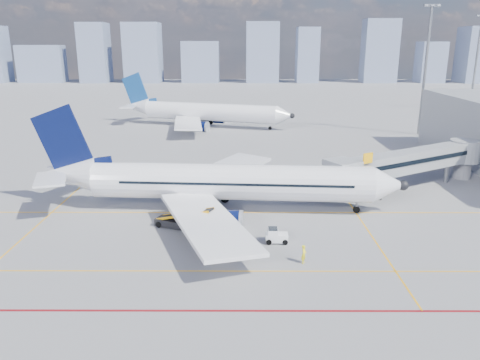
# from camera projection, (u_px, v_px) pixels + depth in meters

# --- Properties ---
(ground) EXTENTS (420.00, 420.00, 0.00)m
(ground) POSITION_uv_depth(u_px,v_px,m) (229.00, 242.00, 44.50)
(ground) COLOR gray
(ground) RESTS_ON ground
(apron_markings) EXTENTS (90.00, 35.12, 0.01)m
(apron_markings) POSITION_uv_depth(u_px,v_px,m) (221.00, 260.00, 40.75)
(apron_markings) COLOR #FFAC0D
(apron_markings) RESTS_ON ground
(jet_bridge) EXTENTS (23.55, 15.78, 6.30)m
(jet_bridge) POSITION_uv_depth(u_px,v_px,m) (416.00, 161.00, 59.61)
(jet_bridge) COLOR #93969B
(jet_bridge) RESTS_ON ground
(floodlight_mast_ne) EXTENTS (3.20, 0.61, 25.45)m
(floodlight_mast_ne) POSITION_uv_depth(u_px,v_px,m) (425.00, 67.00, 93.35)
(floodlight_mast_ne) COLOR gray
(floodlight_mast_ne) RESTS_ON ground
(floodlight_mast_far) EXTENTS (3.20, 0.61, 25.45)m
(floodlight_mast_far) POSITION_uv_depth(u_px,v_px,m) (476.00, 61.00, 126.86)
(floodlight_mast_far) COLOR gray
(floodlight_mast_far) RESTS_ON ground
(distant_skyline) EXTENTS (239.53, 15.39, 29.29)m
(distant_skyline) POSITION_uv_depth(u_px,v_px,m) (231.00, 55.00, 223.31)
(distant_skyline) COLOR gray
(distant_skyline) RESTS_ON ground
(main_aircraft) EXTENTS (41.59, 36.21, 12.13)m
(main_aircraft) POSITION_uv_depth(u_px,v_px,m) (216.00, 182.00, 52.24)
(main_aircraft) COLOR white
(main_aircraft) RESTS_ON ground
(second_aircraft) EXTENTS (40.28, 34.39, 12.05)m
(second_aircraft) POSITION_uv_depth(u_px,v_px,m) (203.00, 112.00, 105.71)
(second_aircraft) COLOR white
(second_aircraft) RESTS_ON ground
(baggage_tug) EXTENTS (2.12, 1.30, 1.45)m
(baggage_tug) POSITION_uv_depth(u_px,v_px,m) (276.00, 236.00, 44.13)
(baggage_tug) COLOR white
(baggage_tug) RESTS_ON ground
(cargo_dolly) EXTENTS (3.38, 1.61, 1.82)m
(cargo_dolly) POSITION_uv_depth(u_px,v_px,m) (225.00, 245.00, 41.33)
(cargo_dolly) COLOR black
(cargo_dolly) RESTS_ON ground
(belt_loader) EXTENTS (6.36, 3.87, 2.62)m
(belt_loader) POSITION_uv_depth(u_px,v_px,m) (178.00, 222.00, 47.67)
(belt_loader) COLOR black
(belt_loader) RESTS_ON ground
(ramp_worker) EXTENTS (0.62, 0.72, 1.66)m
(ramp_worker) POSITION_uv_depth(u_px,v_px,m) (304.00, 254.00, 39.93)
(ramp_worker) COLOR yellow
(ramp_worker) RESTS_ON ground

